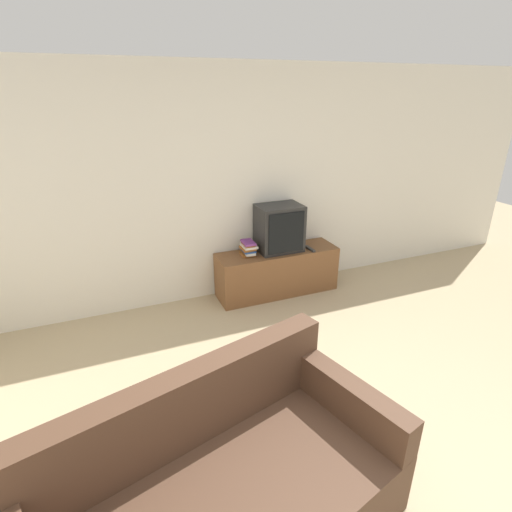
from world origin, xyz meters
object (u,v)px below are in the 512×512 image
at_px(book_stack, 248,248).
at_px(remote_on_stand, 310,249).
at_px(television, 279,228).
at_px(couch, 220,501).
at_px(tv_stand, 277,272).

xyz_separation_m(book_stack, remote_on_stand, (0.74, -0.12, -0.07)).
xyz_separation_m(television, book_stack, (-0.40, -0.01, -0.19)).
distance_m(couch, book_stack, 2.82).
relative_size(television, remote_on_stand, 2.85).
distance_m(tv_stand, couch, 2.96).
height_order(couch, remote_on_stand, couch).
height_order(television, book_stack, television).
relative_size(couch, book_stack, 9.50).
distance_m(couch, remote_on_stand, 3.09).
bearing_deg(tv_stand, couch, -120.83).
distance_m(tv_stand, book_stack, 0.51).
bearing_deg(remote_on_stand, couch, -127.89).
xyz_separation_m(couch, remote_on_stand, (1.89, 2.43, 0.26)).
height_order(tv_stand, television, television).
bearing_deg(tv_stand, book_stack, 178.04).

